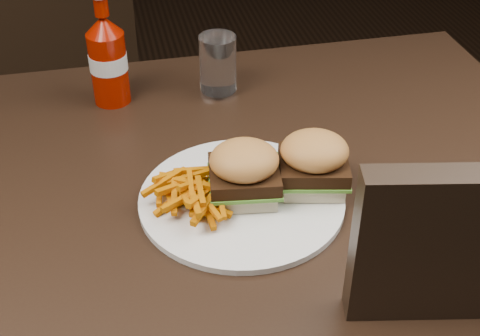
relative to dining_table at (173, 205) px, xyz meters
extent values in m
cube|color=black|center=(0.00, 0.00, 0.00)|extent=(1.20, 0.80, 0.04)
cube|color=black|center=(-0.28, 0.89, -0.30)|extent=(0.61, 0.61, 0.04)
cylinder|color=white|center=(0.09, -0.04, 0.03)|extent=(0.27, 0.27, 0.01)
cube|color=beige|center=(0.09, -0.04, 0.04)|extent=(0.09, 0.09, 0.02)
cube|color=#EFE7BB|center=(0.19, -0.04, 0.04)|extent=(0.10, 0.09, 0.02)
cylinder|color=#911001|center=(-0.06, 0.27, 0.08)|extent=(0.06, 0.06, 0.12)
cylinder|color=white|center=(0.11, 0.26, 0.08)|extent=(0.07, 0.07, 0.10)
camera|label=1|loc=(-0.06, -0.71, 0.59)|focal=50.00mm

